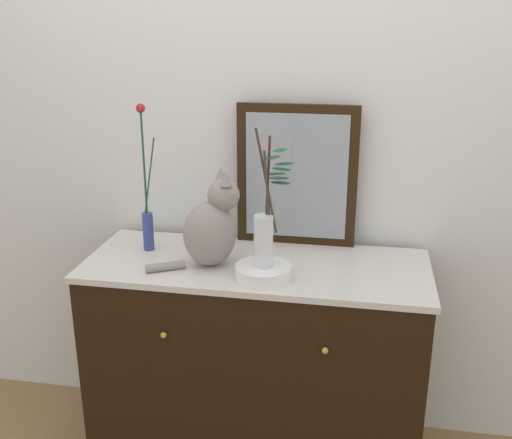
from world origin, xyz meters
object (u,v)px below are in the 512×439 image
at_px(vase_slim_green, 147,212).
at_px(vase_glass_clear, 265,231).
at_px(bowl_porcelain, 263,272).
at_px(mirror_leaning, 297,176).
at_px(sideboard, 256,362).
at_px(cat_sitting, 212,227).

xyz_separation_m(vase_slim_green, vase_glass_clear, (0.52, -0.20, 0.02)).
xyz_separation_m(vase_slim_green, bowl_porcelain, (0.51, -0.19, -0.14)).
height_order(mirror_leaning, bowl_porcelain, mirror_leaning).
bearing_deg(vase_glass_clear, bowl_porcelain, 158.40).
distance_m(vase_slim_green, bowl_porcelain, 0.56).
distance_m(sideboard, bowl_porcelain, 0.49).
relative_size(sideboard, cat_sitting, 3.56).
xyz_separation_m(mirror_leaning, cat_sitting, (-0.29, -0.29, -0.14)).
distance_m(cat_sitting, vase_glass_clear, 0.24).
xyz_separation_m(sideboard, vase_glass_clear, (0.06, -0.13, 0.64)).
height_order(cat_sitting, vase_glass_clear, vase_glass_clear).
bearing_deg(vase_glass_clear, mirror_leaning, 79.90).
height_order(sideboard, mirror_leaning, mirror_leaning).
bearing_deg(vase_glass_clear, vase_slim_green, 159.38).
height_order(mirror_leaning, vase_glass_clear, mirror_leaning).
relative_size(vase_slim_green, vase_glass_clear, 1.16).
relative_size(cat_sitting, vase_glass_clear, 0.73).
xyz_separation_m(sideboard, cat_sitting, (-0.16, -0.04, 0.61)).
distance_m(vase_slim_green, vase_glass_clear, 0.55).
bearing_deg(bowl_porcelain, cat_sitting, 157.65).
height_order(bowl_porcelain, vase_glass_clear, vase_glass_clear).
bearing_deg(mirror_leaning, vase_slim_green, -162.65).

